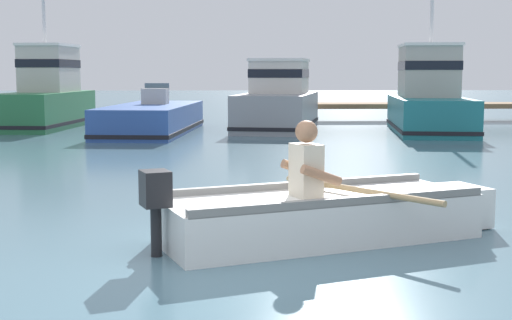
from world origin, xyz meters
name	(u,v)px	position (x,y,z in m)	size (l,w,h in m)	color
ground_plane	(203,280)	(0.00, 0.00, 0.00)	(120.00, 120.00, 0.00)	slate
wooden_dock	(461,105)	(8.15, 18.39, 0.53)	(12.52, 1.64, 1.08)	brown
rowboat_with_person	(326,214)	(1.17, 1.36, 0.25)	(3.62, 2.12, 1.19)	white
moored_boat_green	(47,97)	(-5.23, 15.86, 0.92)	(2.14, 4.83, 4.00)	#287042
moored_boat_blue	(152,119)	(-1.90, 13.95, 0.36)	(2.61, 5.92, 1.35)	#2D519E
moored_boat_grey	(278,103)	(1.64, 15.06, 0.77)	(2.92, 5.07, 2.05)	gray
moored_boat_teal	(429,100)	(5.77, 13.95, 0.90)	(2.61, 5.09, 4.24)	#1E727A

